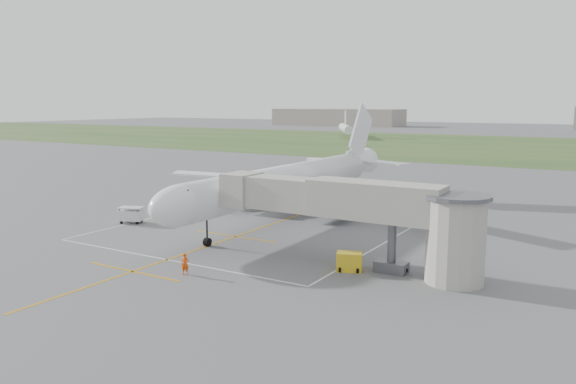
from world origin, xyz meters
The scene contains 11 objects.
ground centered at (0.00, 0.00, 0.00)m, with size 700.00×700.00×0.00m, color #4F4F52.
grass_strip centered at (0.00, 130.00, 0.01)m, with size 700.00×120.00×0.02m, color #2C4B20.
apron_markings centered at (0.00, -5.82, 0.01)m, with size 28.20×60.00×0.01m.
airliner centered at (0.00, 0.75, 4.39)m, with size 38.93×46.75×13.52m.
jet_bridge centered at (15.72, -13.50, 4.74)m, with size 23.40×5.00×7.20m.
gpu_unit centered at (14.93, -14.81, 0.75)m, with size 2.37×1.99×1.52m.
baggage_cart centered at (-14.04, -10.72, 0.93)m, with size 3.02×2.44×1.82m.
ramp_worker_nose centered at (4.19, -22.42, 0.86)m, with size 0.63×0.41×1.72m, color #DC4306.
ramp_worker_wing centered at (-11.60, -0.84, 0.96)m, with size 0.93×0.73×1.92m, color #D65606.
distant_hangars centered at (-16.15, 265.19, 5.17)m, with size 345.00×49.00×12.00m.
distant_aircraft centered at (16.93, 160.81, 3.59)m, with size 182.37×48.01×8.85m.
Camera 1 is at (33.23, -55.00, 13.41)m, focal length 35.00 mm.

